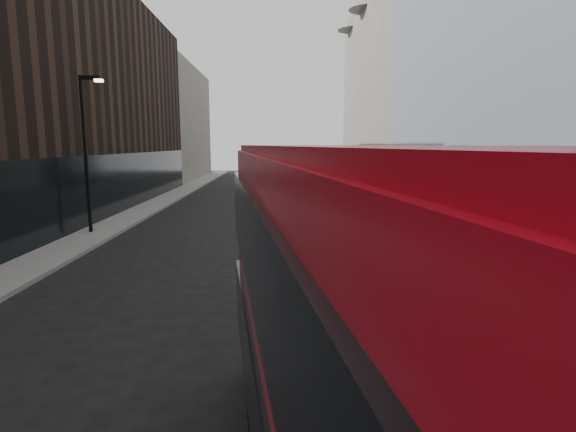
{
  "coord_description": "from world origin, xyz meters",
  "views": [
    {
      "loc": [
        0.31,
        -2.67,
        4.14
      ],
      "look_at": [
        0.58,
        7.63,
        2.5
      ],
      "focal_mm": 28.0,
      "sensor_mm": 36.0,
      "label": 1
    }
  ],
  "objects": [
    {
      "name": "sidewalk_right",
      "position": [
        7.5,
        25.0,
        0.07
      ],
      "size": [
        3.0,
        80.0,
        0.15
      ],
      "primitive_type": "cube",
      "color": "slate",
      "rests_on": "ground"
    },
    {
      "name": "sidewalk_left",
      "position": [
        -8.0,
        25.0,
        0.07
      ],
      "size": [
        2.0,
        80.0,
        0.15
      ],
      "primitive_type": "cube",
      "color": "slate",
      "rests_on": "ground"
    },
    {
      "name": "building_modern_block",
      "position": [
        11.47,
        21.0,
        9.9
      ],
      "size": [
        5.03,
        22.0,
        20.0
      ],
      "color": "gray",
      "rests_on": "ground"
    },
    {
      "name": "building_victorian",
      "position": [
        11.38,
        44.0,
        9.66
      ],
      "size": [
        6.5,
        24.0,
        21.0
      ],
      "color": "#69655D",
      "rests_on": "ground"
    },
    {
      "name": "building_left_mid",
      "position": [
        -11.5,
        30.0,
        7.0
      ],
      "size": [
        5.0,
        24.0,
        14.0
      ],
      "primitive_type": "cube",
      "color": "black",
      "rests_on": "ground"
    },
    {
      "name": "building_left_far",
      "position": [
        -11.5,
        52.0,
        6.5
      ],
      "size": [
        5.0,
        20.0,
        13.0
      ],
      "primitive_type": "cube",
      "color": "#69655D",
      "rests_on": "ground"
    },
    {
      "name": "street_lamp",
      "position": [
        -8.22,
        18.0,
        4.18
      ],
      "size": [
        1.06,
        0.22,
        7.0
      ],
      "color": "black",
      "rests_on": "sidewalk_left"
    },
    {
      "name": "red_bus",
      "position": [
        1.43,
        0.19,
        2.29
      ],
      "size": [
        3.67,
        10.41,
        4.13
      ],
      "rotation": [
        0.0,
        0.0,
        0.13
      ],
      "color": "maroon",
      "rests_on": "ground"
    },
    {
      "name": "grey_bus",
      "position": [
        3.92,
        46.87,
        1.82
      ],
      "size": [
        3.66,
        10.69,
        3.4
      ],
      "rotation": [
        0.0,
        0.0,
        -0.11
      ],
      "color": "black",
      "rests_on": "ground"
    },
    {
      "name": "car_a",
      "position": [
        3.62,
        15.26,
        0.77
      ],
      "size": [
        2.31,
        4.67,
        1.53
      ],
      "primitive_type": "imported",
      "rotation": [
        0.0,
        0.0,
        0.12
      ],
      "color": "black",
      "rests_on": "ground"
    },
    {
      "name": "car_b",
      "position": [
        3.21,
        22.61,
        0.66
      ],
      "size": [
        1.86,
        4.15,
        1.32
      ],
      "primitive_type": "imported",
      "rotation": [
        0.0,
        0.0,
        -0.12
      ],
      "color": "#94969C",
      "rests_on": "ground"
    },
    {
      "name": "car_c",
      "position": [
        3.99,
        30.13,
        0.77
      ],
      "size": [
        2.82,
        5.54,
        1.54
      ],
      "primitive_type": "imported",
      "rotation": [
        0.0,
        0.0,
        -0.13
      ],
      "color": "black",
      "rests_on": "ground"
    }
  ]
}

